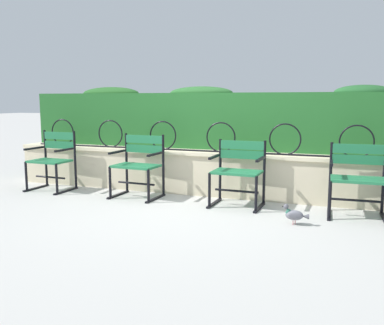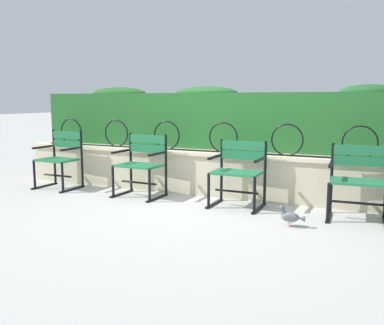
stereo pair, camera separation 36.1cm
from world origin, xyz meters
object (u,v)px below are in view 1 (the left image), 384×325
object	(u,v)px
park_chair_centre_right	(238,170)
park_chair_rightmost	(358,177)
park_chair_centre_left	(139,163)
park_chair_leftmost	(53,159)
pigeon_near_chairs	(295,215)

from	to	relation	value
park_chair_centre_right	park_chair_rightmost	xyz separation A→B (m)	(1.42, -0.01, 0.00)
park_chair_centre_left	park_chair_rightmost	bearing A→B (deg)	-0.21
park_chair_leftmost	park_chair_centre_left	world-z (taller)	park_chair_leftmost
park_chair_centre_left	pigeon_near_chairs	world-z (taller)	park_chair_centre_left
park_chair_centre_left	pigeon_near_chairs	xyz separation A→B (m)	(2.21, -0.63, -0.36)
pigeon_near_chairs	park_chair_centre_right	bearing A→B (deg)	141.26
pigeon_near_chairs	park_chair_rightmost	bearing A→B (deg)	45.11
park_chair_leftmost	park_chair_centre_right	world-z (taller)	park_chair_leftmost
park_chair_leftmost	park_chair_rightmost	xyz separation A→B (m)	(4.26, 0.02, -0.01)
park_chair_rightmost	park_chair_centre_right	bearing A→B (deg)	179.49
park_chair_leftmost	park_chair_centre_left	size ratio (longest dim) A/B	1.02
park_chair_rightmost	pigeon_near_chairs	bearing A→B (deg)	-134.89
park_chair_centre_left	park_chair_rightmost	world-z (taller)	park_chair_centre_left
park_chair_rightmost	pigeon_near_chairs	world-z (taller)	park_chair_rightmost
park_chair_centre_left	park_chair_rightmost	size ratio (longest dim) A/B	1.03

